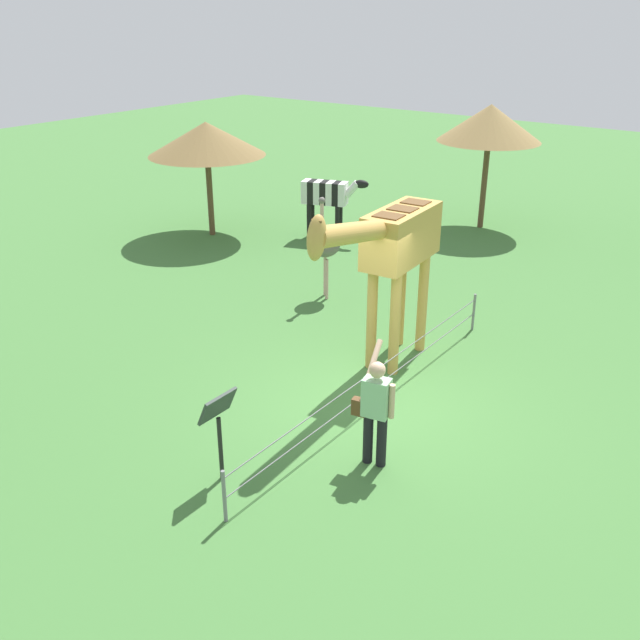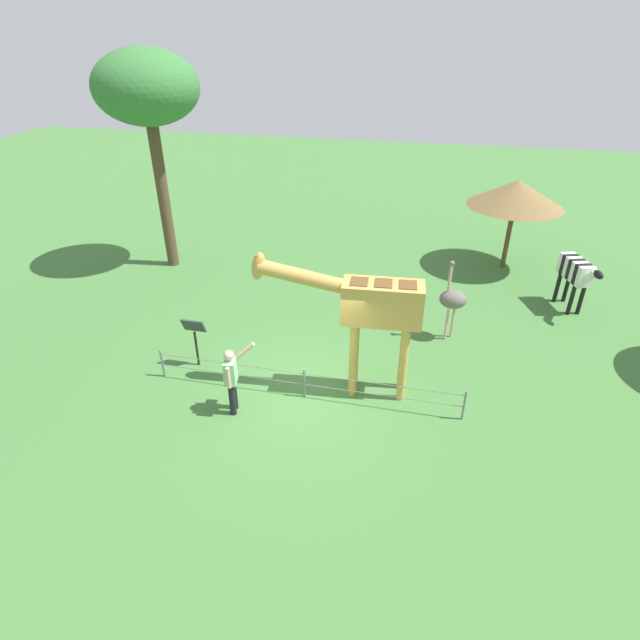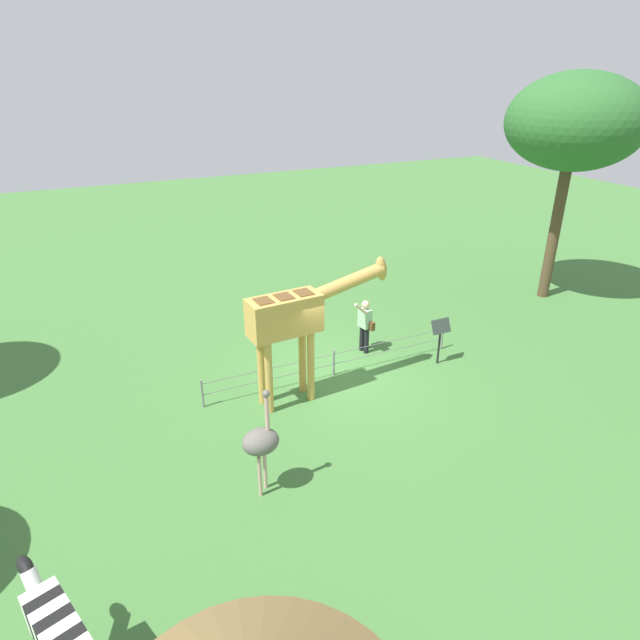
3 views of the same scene
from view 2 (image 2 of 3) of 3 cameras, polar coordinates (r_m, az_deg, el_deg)
name	(u,v)px [view 2 (image 2 of 3)]	position (r m, az deg, el deg)	size (l,w,h in m)	color
ground_plane	(305,395)	(11.84, -1.67, -8.36)	(60.00, 60.00, 0.00)	#427538
giraffe	(368,307)	(10.86, 5.37, 1.46)	(3.72, 0.82, 3.31)	gold
visitor	(232,377)	(11.02, -9.86, -6.31)	(0.67, 0.57, 1.68)	black
zebra	(576,273)	(16.51, 26.71, 4.70)	(0.87, 1.80, 1.66)	black
ostrich	(453,299)	(13.72, 14.62, 2.25)	(0.70, 0.56, 2.25)	#CC9E93
shade_hut_far	(516,194)	(18.28, 21.11, 13.05)	(3.11, 3.11, 3.05)	brown
tree_east	(147,91)	(17.57, -18.79, 23.10)	(3.17, 3.17, 6.87)	brown
info_sign	(194,332)	(12.66, -13.87, -1.32)	(0.56, 0.21, 1.32)	black
wire_fence	(304,382)	(11.56, -1.76, -6.95)	(7.05, 0.05, 0.75)	slate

